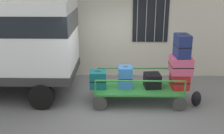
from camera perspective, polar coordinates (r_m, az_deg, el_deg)
name	(u,v)px	position (r m, az deg, el deg)	size (l,w,h in m)	color
ground_plane	(114,102)	(8.27, 0.37, -6.98)	(40.00, 40.00, 0.00)	slate
building_wall	(115,4)	(9.86, 0.62, 12.40)	(12.00, 0.38, 5.00)	beige
luggage_cart	(138,90)	(8.19, 5.29, -4.48)	(2.53, 1.21, 0.44)	#2D8438
cart_railing	(139,76)	(8.04, 5.37, -1.76)	(2.41, 1.08, 0.42)	#2D8438
suitcase_left_bottom	(98,79)	(8.04, -2.80, -2.48)	(0.49, 0.46, 0.49)	#0F5960
suitcase_midleft_bottom	(125,77)	(8.04, 2.65, -2.01)	(0.40, 0.44, 0.61)	#3372C6
suitcase_center_bottom	(152,80)	(8.16, 8.01, -2.67)	(0.49, 0.51, 0.40)	black
suitcase_midright_bottom	(179,80)	(8.28, 13.26, -2.52)	(0.49, 0.63, 0.44)	#B21E1E
suitcase_midright_middle	(181,65)	(8.12, 13.51, 0.42)	(0.59, 0.64, 0.47)	#CC4C72
suitcase_midright_top	(182,46)	(7.98, 13.80, 4.15)	(0.41, 0.58, 0.62)	navy
backpack	(196,99)	(8.28, 16.43, -6.09)	(0.27, 0.22, 0.44)	black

